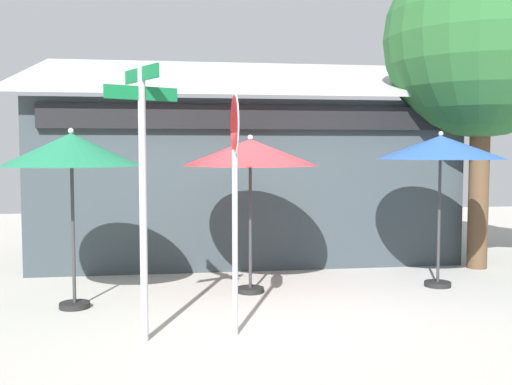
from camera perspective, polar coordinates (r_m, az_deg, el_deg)
ground_plane at (r=8.91m, az=0.67°, el=-11.20°), size 28.00×28.00×0.10m
cafe_building at (r=13.25m, az=-1.44°, el=1.60°), size 8.84×4.61×4.48m
street_sign_post at (r=7.26m, az=-10.66°, el=1.68°), size 0.84×0.89×3.28m
stop_sign at (r=7.35m, az=-2.01°, el=2.18°), size 0.07×0.74×2.98m
patio_umbrella_forest_green_left at (r=9.03m, az=-17.03°, el=3.76°), size 1.97×1.97×2.60m
patio_umbrella_crimson_center at (r=9.59m, az=-0.55°, el=3.68°), size 2.14×2.14×2.53m
patio_umbrella_royal_blue_right at (r=10.47m, az=17.02°, el=3.97°), size 2.10×2.10×2.60m
shade_tree at (r=12.55m, az=21.90°, el=12.82°), size 4.18×3.72×6.24m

